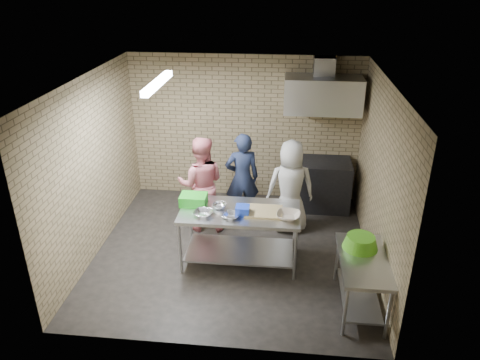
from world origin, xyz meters
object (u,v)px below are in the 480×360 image
green_basin (360,242)px  woman_white (290,187)px  stove (316,184)px  blue_tub (243,210)px  bottle_green (348,98)px  side_counter (361,283)px  woman_pink (201,184)px  prep_table (240,236)px  man_navy (242,178)px  green_crate (194,200)px

green_basin → woman_white: bearing=119.1°
stove → blue_tub: (-1.16, -1.98, 0.48)m
blue_tub → bottle_green: size_ratio=1.28×
blue_tub → green_basin: blue_tub is taller
side_counter → woman_pink: bearing=143.3°
prep_table → man_navy: 1.30m
stove → woman_pink: 2.20m
side_counter → woman_white: bearing=116.3°
prep_table → green_basin: size_ratio=3.77×
blue_tub → prep_table: bearing=116.6°
stove → woman_white: size_ratio=0.76×
green_crate → green_basin: (2.34, -0.74, -0.11)m
man_navy → bottle_green: bearing=-169.1°
stove → blue_tub: size_ratio=6.23×
prep_table → green_crate: 0.87m
bottle_green → woman_white: size_ratio=0.09×
blue_tub → woman_pink: 1.29m
green_crate → bottle_green: bottle_green is taller
prep_table → blue_tub: (0.05, -0.10, 0.50)m
blue_tub → man_navy: bearing=95.9°
blue_tub → woman_white: woman_white is taller
blue_tub → green_basin: (1.59, -0.52, -0.09)m
blue_tub → woman_white: size_ratio=0.12×
woman_pink → green_crate: bearing=86.5°
blue_tub → green_crate: bearing=163.7°
blue_tub → man_navy: man_navy is taller
stove → prep_table: bearing=-122.7°
prep_table → man_navy: bearing=94.1°
green_basin → bottle_green: (0.02, 2.74, 1.18)m
stove → bottle_green: bottle_green is taller
side_counter → man_navy: 2.77m
bottle_green → stove: bearing=-151.9°
prep_table → man_navy: size_ratio=1.08×
side_counter → blue_tub: (-1.61, 0.77, 0.55)m
stove → green_crate: 2.64m
side_counter → bottle_green: bottle_green is taller
side_counter → man_navy: man_navy is taller
side_counter → woman_white: (-0.93, 1.88, 0.42)m
prep_table → man_navy: man_navy is taller
green_crate → green_basin: 2.45m
prep_table → blue_tub: bearing=-63.4°
green_crate → stove: bearing=42.7°
green_crate → prep_table: bearing=-9.7°
blue_tub → bottle_green: bearing=54.1°
stove → man_navy: size_ratio=0.75×
man_navy → woman_pink: 0.72m
stove → man_navy: 1.49m
side_counter → blue_tub: size_ratio=6.23×
woman_white → blue_tub: bearing=52.3°
prep_table → green_crate: size_ratio=4.50×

